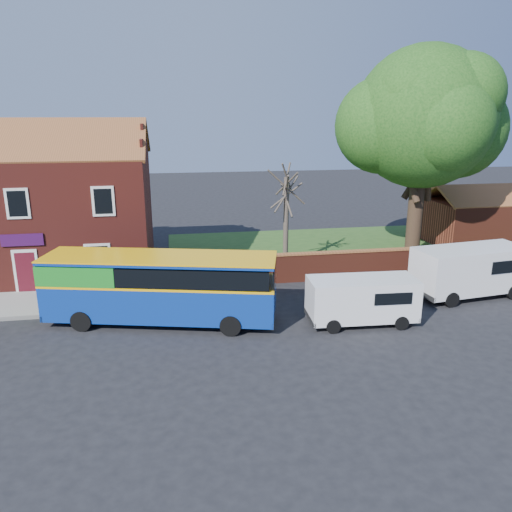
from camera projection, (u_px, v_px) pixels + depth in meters
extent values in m
plane|color=black|center=(170.00, 349.00, 19.34)|extent=(120.00, 120.00, 0.00)
cube|color=gray|center=(20.00, 305.00, 23.64)|extent=(18.00, 3.50, 0.12)
cube|color=slate|center=(8.00, 319.00, 21.98)|extent=(18.00, 0.15, 0.14)
cube|color=#426B28|center=(363.00, 248.00, 33.75)|extent=(26.00, 12.00, 0.04)
cube|color=maroon|center=(41.00, 215.00, 28.21)|extent=(12.00, 8.00, 6.50)
cube|color=brown|center=(21.00, 140.00, 25.14)|extent=(12.30, 4.08, 2.16)
cube|color=brown|center=(40.00, 136.00, 28.93)|extent=(12.30, 4.08, 2.16)
cube|color=black|center=(17.00, 204.00, 24.02)|extent=(1.10, 0.06, 1.50)
cube|color=#4C0F19|center=(27.00, 273.00, 24.97)|extent=(0.95, 0.04, 2.10)
cube|color=silver|center=(26.00, 272.00, 24.97)|extent=(1.20, 0.06, 2.30)
cube|color=#360E3D|center=(22.00, 240.00, 24.49)|extent=(2.00, 0.06, 0.60)
cube|color=maroon|center=(404.00, 263.00, 27.87)|extent=(22.00, 0.30, 1.50)
cube|color=brown|center=(405.00, 249.00, 27.64)|extent=(22.00, 0.38, 0.10)
cube|color=maroon|center=(487.00, 222.00, 34.80)|extent=(8.00, 5.00, 3.00)
cube|color=brown|center=(502.00, 195.00, 33.05)|extent=(8.20, 2.56, 1.24)
cube|color=brown|center=(480.00, 190.00, 35.42)|extent=(8.20, 2.56, 1.24)
cube|color=navy|center=(161.00, 298.00, 21.52)|extent=(10.11, 4.74, 1.56)
cube|color=#F8B20D|center=(160.00, 281.00, 21.30)|extent=(10.13, 4.76, 0.10)
cube|color=black|center=(160.00, 270.00, 21.17)|extent=(9.73, 4.66, 0.78)
cube|color=#1E8C25|center=(86.00, 269.00, 21.40)|extent=(3.84, 3.22, 0.83)
cube|color=navy|center=(159.00, 259.00, 21.03)|extent=(10.11, 4.74, 0.14)
cube|color=#F8B20D|center=(159.00, 257.00, 21.01)|extent=(10.16, 4.79, 0.06)
cylinder|color=black|center=(82.00, 321.00, 20.83)|extent=(0.92, 0.48, 0.88)
cylinder|color=black|center=(102.00, 301.00, 23.03)|extent=(0.92, 0.48, 0.88)
cylinder|color=black|center=(231.00, 325.00, 20.38)|extent=(0.92, 0.48, 0.88)
cylinder|color=black|center=(237.00, 305.00, 22.58)|extent=(0.92, 0.48, 0.88)
cube|color=white|center=(362.00, 298.00, 21.40)|extent=(4.69, 2.06, 1.75)
cube|color=black|center=(409.00, 290.00, 21.56)|extent=(0.16, 1.57, 0.69)
cube|color=black|center=(411.00, 313.00, 21.87)|extent=(0.19, 1.84, 0.22)
cylinder|color=black|center=(333.00, 326.00, 20.64)|extent=(0.62, 0.25, 0.61)
cylinder|color=black|center=(323.00, 311.00, 22.28)|extent=(0.62, 0.25, 0.61)
cylinder|color=black|center=(401.00, 323.00, 20.98)|extent=(0.62, 0.25, 0.61)
cylinder|color=black|center=(386.00, 308.00, 22.62)|extent=(0.62, 0.25, 0.61)
cube|color=white|center=(470.00, 269.00, 24.60)|extent=(5.84, 2.94, 2.13)
cylinder|color=black|center=(452.00, 300.00, 23.41)|extent=(0.76, 0.31, 0.74)
cylinder|color=black|center=(424.00, 285.00, 25.35)|extent=(0.76, 0.31, 0.74)
cylinder|color=black|center=(482.00, 279.00, 26.36)|extent=(0.76, 0.31, 0.74)
cylinder|color=black|center=(415.00, 217.00, 30.72)|extent=(0.91, 0.91, 5.25)
sphere|color=#407624|center=(424.00, 117.00, 29.09)|extent=(8.21, 8.21, 8.21)
sphere|color=#407624|center=(456.00, 129.00, 30.09)|extent=(5.93, 5.93, 5.93)
sphere|color=#407624|center=(383.00, 125.00, 29.51)|extent=(5.70, 5.70, 5.70)
cylinder|color=#4C4238|center=(286.00, 223.00, 28.83)|extent=(0.30, 0.30, 5.32)
cylinder|color=#4C4238|center=(287.00, 191.00, 28.31)|extent=(0.31, 2.60, 2.09)
cylinder|color=#4C4238|center=(286.00, 194.00, 28.36)|extent=(1.36, 1.92, 1.92)
cylinder|color=#4C4238|center=(287.00, 187.00, 28.25)|extent=(2.18, 1.00, 2.12)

